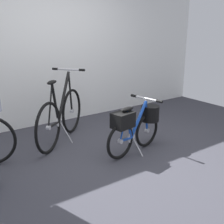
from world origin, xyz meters
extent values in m
plane|color=#38383F|center=(0.00, 0.00, 0.00)|extent=(6.71, 6.71, 0.00)
cube|color=white|center=(0.00, 1.94, 1.48)|extent=(6.71, 0.10, 2.96)
torus|color=black|center=(0.61, 0.13, 0.24)|extent=(0.48, 0.13, 0.48)
cylinder|color=#B7B7BC|center=(0.61, 0.13, 0.24)|extent=(0.07, 0.06, 0.06)
torus|color=black|center=(0.06, 0.03, 0.24)|extent=(0.48, 0.13, 0.48)
cylinder|color=#B7B7BC|center=(0.06, 0.03, 0.24)|extent=(0.07, 0.06, 0.06)
cylinder|color=#1947B2|center=(0.16, 0.05, 0.24)|extent=(0.22, 0.07, 0.05)
cylinder|color=#1947B2|center=(0.41, 0.10, 0.45)|extent=(0.34, 0.10, 0.47)
cylinder|color=#1947B2|center=(0.22, 0.06, 0.43)|extent=(0.13, 0.06, 0.41)
cylinder|color=#1947B2|center=(0.16, 0.05, 0.24)|extent=(0.21, 0.06, 0.04)
cylinder|color=#1947B2|center=(0.58, 0.13, 0.46)|extent=(0.08, 0.04, 0.44)
cylinder|color=#1947B2|center=(0.12, 0.04, 0.44)|extent=(0.14, 0.05, 0.39)
ellipsoid|color=black|center=(0.18, 0.05, 0.65)|extent=(0.23, 0.13, 0.05)
cylinder|color=#B7B7BC|center=(0.56, 0.12, 0.70)|extent=(0.03, 0.03, 0.04)
cylinder|color=#B7B7BC|center=(0.56, 0.12, 0.72)|extent=(0.11, 0.44, 0.03)
cylinder|color=black|center=(0.60, -0.09, 0.72)|extent=(0.05, 0.10, 0.04)
cylinder|color=black|center=(0.52, 0.34, 0.72)|extent=(0.05, 0.10, 0.04)
cylinder|color=#B7B7BC|center=(0.27, 0.07, 0.23)|extent=(0.14, 0.04, 0.14)
cylinder|color=#B7B7BC|center=(0.32, -0.01, 0.11)|extent=(0.05, 0.19, 0.23)
cylinder|color=black|center=(0.66, 0.14, 0.48)|extent=(0.30, 0.30, 0.22)
cube|color=black|center=(0.10, 0.04, 0.52)|extent=(0.31, 0.25, 0.20)
torus|color=black|center=(0.00, 1.27, 0.35)|extent=(0.57, 0.49, 0.71)
cylinder|color=#B7B7BC|center=(0.00, 1.27, 0.35)|extent=(0.08, 0.08, 0.06)
torus|color=black|center=(-0.62, 0.74, 0.35)|extent=(0.57, 0.49, 0.71)
cylinder|color=#B7B7BC|center=(-0.62, 0.74, 0.35)|extent=(0.08, 0.08, 0.06)
cylinder|color=black|center=(-0.50, 0.84, 0.35)|extent=(0.26, 0.23, 0.05)
cylinder|color=black|center=(-0.22, 1.08, 0.66)|extent=(0.39, 0.34, 0.68)
cylinder|color=black|center=(-0.43, 0.90, 0.63)|extent=(0.15, 0.13, 0.59)
cylinder|color=black|center=(-0.50, 0.84, 0.35)|extent=(0.25, 0.22, 0.04)
cylinder|color=black|center=(-0.02, 1.25, 0.67)|extent=(0.09, 0.08, 0.64)
cylinder|color=black|center=(-0.55, 0.80, 0.64)|extent=(0.17, 0.15, 0.57)
ellipsoid|color=black|center=(-0.48, 0.86, 0.94)|extent=(0.23, 0.21, 0.05)
cylinder|color=#B7B7BC|center=(-0.05, 1.23, 1.01)|extent=(0.03, 0.03, 0.04)
cylinder|color=#B7B7BC|center=(-0.05, 1.23, 1.03)|extent=(0.31, 0.35, 0.03)
cylinder|color=black|center=(0.09, 1.06, 1.03)|extent=(0.09, 0.09, 0.04)
cylinder|color=black|center=(-0.19, 1.39, 1.03)|extent=(0.09, 0.09, 0.04)
cylinder|color=#B7B7BC|center=(-0.38, 0.94, 0.34)|extent=(0.12, 0.10, 0.14)
cylinder|color=#B7B7BC|center=(-0.28, 0.91, 0.16)|extent=(0.14, 0.16, 0.33)
camera|label=1|loc=(-1.94, -2.65, 1.66)|focal=44.89mm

